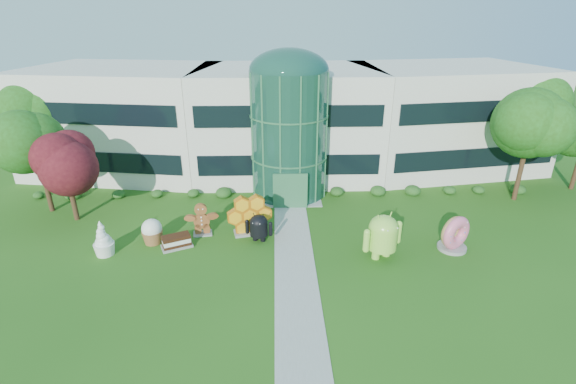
{
  "coord_description": "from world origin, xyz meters",
  "views": [
    {
      "loc": [
        -1.03,
        -19.87,
        13.8
      ],
      "look_at": [
        -0.26,
        6.0,
        2.6
      ],
      "focal_mm": 26.0,
      "sensor_mm": 36.0,
      "label": 1
    }
  ],
  "objects_px": {
    "donut": "(454,233)",
    "android_green": "(383,233)",
    "gingerbread": "(202,219)",
    "android_black": "(259,226)"
  },
  "relations": [
    {
      "from": "donut",
      "to": "android_green",
      "type": "bearing_deg",
      "value": 159.52
    },
    {
      "from": "gingerbread",
      "to": "android_green",
      "type": "bearing_deg",
      "value": -24.66
    },
    {
      "from": "donut",
      "to": "android_black",
      "type": "bearing_deg",
      "value": 143.53
    },
    {
      "from": "android_black",
      "to": "gingerbread",
      "type": "bearing_deg",
      "value": 179.58
    },
    {
      "from": "android_green",
      "to": "donut",
      "type": "bearing_deg",
      "value": -14.99
    },
    {
      "from": "android_green",
      "to": "android_black",
      "type": "distance_m",
      "value": 7.86
    },
    {
      "from": "android_black",
      "to": "donut",
      "type": "height_order",
      "value": "donut"
    },
    {
      "from": "android_green",
      "to": "gingerbread",
      "type": "height_order",
      "value": "android_green"
    },
    {
      "from": "android_green",
      "to": "android_black",
      "type": "height_order",
      "value": "android_green"
    },
    {
      "from": "donut",
      "to": "gingerbread",
      "type": "bearing_deg",
      "value": 141.69
    }
  ]
}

